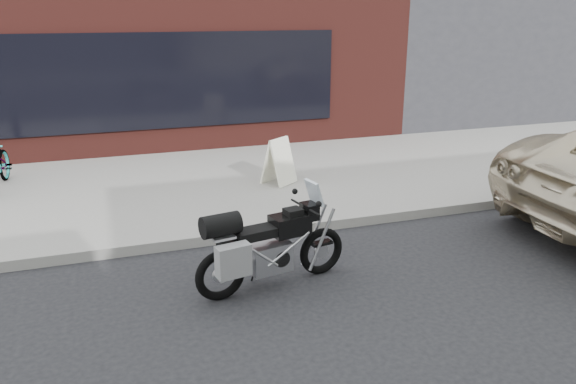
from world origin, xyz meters
The scene contains 5 objects.
near_sidewalk centered at (0.00, 7.00, 0.07)m, with size 44.00×6.00×0.15m, color gray.
storefront centered at (-2.00, 13.98, 2.25)m, with size 14.00×10.07×4.50m.
neighbour_building centered at (10.00, 14.00, 3.00)m, with size 10.00×10.00×6.00m, color #2C2C32.
motorcycle centered at (-0.48, 2.56, 0.53)m, with size 1.94×0.86×1.24m.
sandwich_sign centered at (0.82, 6.08, 0.56)m, with size 0.69×0.68×0.82m.
Camera 1 is at (-2.12, -3.18, 3.16)m, focal length 35.00 mm.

